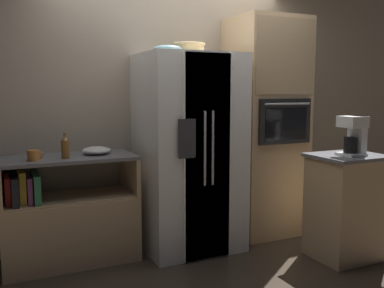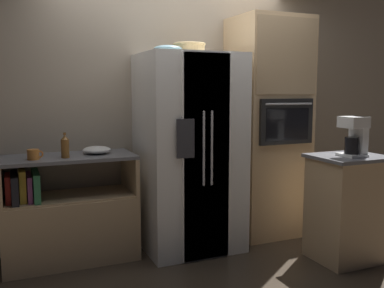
{
  "view_description": "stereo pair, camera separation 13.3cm",
  "coord_description": "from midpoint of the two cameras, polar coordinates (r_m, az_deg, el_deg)",
  "views": [
    {
      "loc": [
        -1.64,
        -3.63,
        1.52
      ],
      "look_at": [
        0.01,
        -0.08,
        1.01
      ],
      "focal_mm": 40.0,
      "sensor_mm": 36.0,
      "label": 1
    },
    {
      "loc": [
        -1.51,
        -3.68,
        1.52
      ],
      "look_at": [
        0.01,
        -0.08,
        1.01
      ],
      "focal_mm": 40.0,
      "sensor_mm": 36.0,
      "label": 2
    }
  ],
  "objects": [
    {
      "name": "bottle_tall",
      "position": [
        3.74,
        -15.6,
        -0.31
      ],
      "size": [
        0.07,
        0.07,
        0.22
      ],
      "color": "brown",
      "rests_on": "counter_left"
    },
    {
      "name": "wicker_basket",
      "position": [
        4.1,
        0.59,
        12.65
      ],
      "size": [
        0.31,
        0.31,
        0.1
      ],
      "color": "tan",
      "rests_on": "refrigerator"
    },
    {
      "name": "ground_plane",
      "position": [
        4.26,
        0.35,
        -13.5
      ],
      "size": [
        20.0,
        20.0,
        0.0
      ],
      "primitive_type": "plane",
      "color": "#382D23"
    },
    {
      "name": "fruit_bowl",
      "position": [
        3.96,
        -2.26,
        12.54
      ],
      "size": [
        0.26,
        0.26,
        0.07
      ],
      "color": "#668C99",
      "rests_on": "refrigerator"
    },
    {
      "name": "counter_left",
      "position": [
        3.99,
        -15.25,
        -9.88
      ],
      "size": [
        1.14,
        0.56,
        0.94
      ],
      "color": "tan",
      "rests_on": "ground_plane"
    },
    {
      "name": "coffee_maker",
      "position": [
        3.94,
        21.8,
        1.16
      ],
      "size": [
        0.19,
        0.2,
        0.34
      ],
      "color": "white",
      "rests_on": "island_counter"
    },
    {
      "name": "refrigerator",
      "position": [
        4.04,
        0.59,
        -1.14
      ],
      "size": [
        0.89,
        0.82,
        1.84
      ],
      "color": "white",
      "rests_on": "ground_plane"
    },
    {
      "name": "wall_oven",
      "position": [
        4.52,
        10.87,
        2.2
      ],
      "size": [
        0.72,
        0.7,
        2.23
      ],
      "color": "tan",
      "rests_on": "ground_plane"
    },
    {
      "name": "island_counter",
      "position": [
        4.09,
        20.8,
        -7.93
      ],
      "size": [
        0.62,
        0.52,
        0.94
      ],
      "color": "tan",
      "rests_on": "ground_plane"
    },
    {
      "name": "mixing_bowl",
      "position": [
        3.92,
        -11.64,
        -0.79
      ],
      "size": [
        0.25,
        0.25,
        0.07
      ],
      "color": "white",
      "rests_on": "counter_left"
    },
    {
      "name": "wall_back",
      "position": [
        4.39,
        -1.9,
        5.82
      ],
      "size": [
        12.0,
        0.06,
        2.8
      ],
      "color": "tan",
      "rests_on": "ground_plane"
    },
    {
      "name": "mug",
      "position": [
        3.73,
        -19.42,
        -1.33
      ],
      "size": [
        0.13,
        0.1,
        0.09
      ],
      "color": "orange",
      "rests_on": "counter_left"
    }
  ]
}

